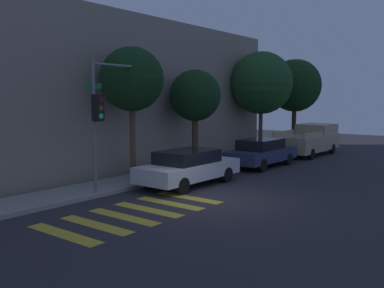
{
  "coord_description": "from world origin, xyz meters",
  "views": [
    {
      "loc": [
        -11.38,
        -8.06,
        3.35
      ],
      "look_at": [
        1.67,
        2.1,
        1.6
      ],
      "focal_mm": 40.0,
      "sensor_mm": 36.0,
      "label": 1
    }
  ],
  "objects_px": {
    "pickup_truck": "(309,140)",
    "tree_behind_truck": "(295,86)",
    "tree_far_end": "(261,83)",
    "sedan_middle": "(261,152)",
    "traffic_light_pole": "(107,102)",
    "tree_near_corner": "(132,80)",
    "sedan_near_corner": "(189,167)",
    "tree_midblock": "(195,96)"
  },
  "relations": [
    {
      "from": "pickup_truck",
      "to": "tree_behind_truck",
      "type": "xyz_separation_m",
      "value": [
        2.59,
        2.18,
        3.34
      ]
    },
    {
      "from": "tree_far_end",
      "to": "sedan_middle",
      "type": "bearing_deg",
      "value": -150.37
    },
    {
      "from": "traffic_light_pole",
      "to": "sedan_middle",
      "type": "xyz_separation_m",
      "value": [
        8.75,
        -1.27,
        -2.51
      ]
    },
    {
      "from": "pickup_truck",
      "to": "tree_near_corner",
      "type": "bearing_deg",
      "value": 170.14
    },
    {
      "from": "tree_far_end",
      "to": "sedan_near_corner",
      "type": "bearing_deg",
      "value": -167.27
    },
    {
      "from": "tree_behind_truck",
      "to": "sedan_near_corner",
      "type": "bearing_deg",
      "value": -171.32
    },
    {
      "from": "traffic_light_pole",
      "to": "pickup_truck",
      "type": "relative_size",
      "value": 0.89
    },
    {
      "from": "traffic_light_pole",
      "to": "sedan_near_corner",
      "type": "bearing_deg",
      "value": -23.38
    },
    {
      "from": "traffic_light_pole",
      "to": "tree_behind_truck",
      "type": "bearing_deg",
      "value": 3.04
    },
    {
      "from": "sedan_middle",
      "to": "tree_far_end",
      "type": "height_order",
      "value": "tree_far_end"
    },
    {
      "from": "tree_far_end",
      "to": "pickup_truck",
      "type": "bearing_deg",
      "value": -46.83
    },
    {
      "from": "tree_near_corner",
      "to": "pickup_truck",
      "type": "bearing_deg",
      "value": -9.86
    },
    {
      "from": "pickup_truck",
      "to": "traffic_light_pole",
      "type": "bearing_deg",
      "value": 175.05
    },
    {
      "from": "sedan_near_corner",
      "to": "tree_near_corner",
      "type": "distance_m",
      "value": 4.11
    },
    {
      "from": "traffic_light_pole",
      "to": "pickup_truck",
      "type": "height_order",
      "value": "traffic_light_pole"
    },
    {
      "from": "traffic_light_pole",
      "to": "tree_far_end",
      "type": "relative_size",
      "value": 0.77
    },
    {
      "from": "sedan_near_corner",
      "to": "tree_behind_truck",
      "type": "distance_m",
      "value": 14.86
    },
    {
      "from": "sedan_near_corner",
      "to": "sedan_middle",
      "type": "distance_m",
      "value": 5.81
    },
    {
      "from": "sedan_middle",
      "to": "pickup_truck",
      "type": "xyz_separation_m",
      "value": [
        5.88,
        0.0,
        0.18
      ]
    },
    {
      "from": "pickup_truck",
      "to": "tree_far_end",
      "type": "height_order",
      "value": "tree_far_end"
    },
    {
      "from": "pickup_truck",
      "to": "tree_near_corner",
      "type": "xyz_separation_m",
      "value": [
        -12.55,
        2.18,
        3.2
      ]
    },
    {
      "from": "pickup_truck",
      "to": "tree_behind_truck",
      "type": "relative_size",
      "value": 0.87
    },
    {
      "from": "pickup_truck",
      "to": "tree_midblock",
      "type": "distance_m",
      "value": 9.09
    },
    {
      "from": "tree_far_end",
      "to": "tree_behind_truck",
      "type": "height_order",
      "value": "tree_far_end"
    },
    {
      "from": "pickup_truck",
      "to": "tree_near_corner",
      "type": "height_order",
      "value": "tree_near_corner"
    },
    {
      "from": "sedan_near_corner",
      "to": "tree_near_corner",
      "type": "relative_size",
      "value": 0.85
    },
    {
      "from": "sedan_middle",
      "to": "tree_near_corner",
      "type": "distance_m",
      "value": 7.79
    },
    {
      "from": "traffic_light_pole",
      "to": "pickup_truck",
      "type": "distance_m",
      "value": 14.86
    },
    {
      "from": "traffic_light_pole",
      "to": "tree_behind_truck",
      "type": "distance_m",
      "value": 17.26
    },
    {
      "from": "tree_midblock",
      "to": "traffic_light_pole",
      "type": "bearing_deg",
      "value": -171.6
    },
    {
      "from": "tree_near_corner",
      "to": "sedan_middle",
      "type": "bearing_deg",
      "value": -18.1
    },
    {
      "from": "tree_midblock",
      "to": "sedan_near_corner",
      "type": "bearing_deg",
      "value": -146.17
    },
    {
      "from": "sedan_middle",
      "to": "tree_far_end",
      "type": "bearing_deg",
      "value": 29.63
    },
    {
      "from": "tree_midblock",
      "to": "pickup_truck",
      "type": "bearing_deg",
      "value": -14.48
    },
    {
      "from": "tree_near_corner",
      "to": "tree_behind_truck",
      "type": "relative_size",
      "value": 0.9
    },
    {
      "from": "pickup_truck",
      "to": "tree_behind_truck",
      "type": "height_order",
      "value": "tree_behind_truck"
    },
    {
      "from": "sedan_middle",
      "to": "tree_behind_truck",
      "type": "relative_size",
      "value": 0.74
    },
    {
      "from": "tree_midblock",
      "to": "tree_far_end",
      "type": "height_order",
      "value": "tree_far_end"
    },
    {
      "from": "sedan_middle",
      "to": "tree_far_end",
      "type": "relative_size",
      "value": 0.73
    },
    {
      "from": "sedan_middle",
      "to": "tree_behind_truck",
      "type": "bearing_deg",
      "value": 14.44
    },
    {
      "from": "pickup_truck",
      "to": "sedan_middle",
      "type": "bearing_deg",
      "value": -180.0
    },
    {
      "from": "sedan_near_corner",
      "to": "tree_far_end",
      "type": "height_order",
      "value": "tree_far_end"
    }
  ]
}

